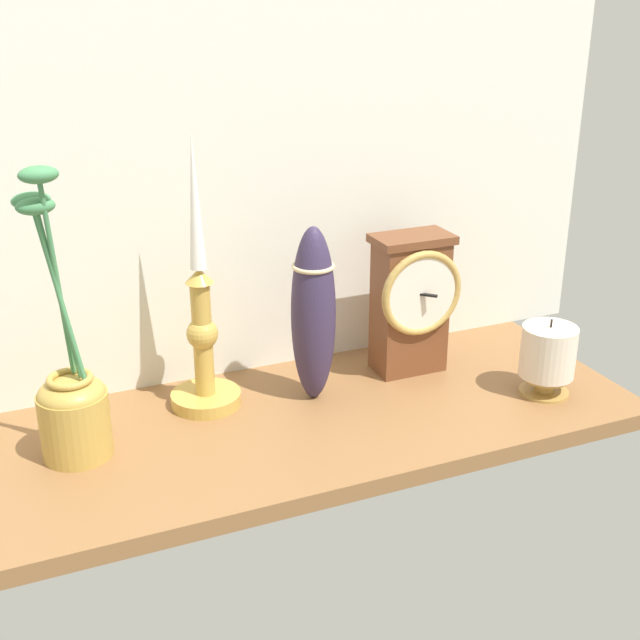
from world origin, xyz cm
name	(u,v)px	position (x,y,z in cm)	size (l,w,h in cm)	color
ground_plane	(281,429)	(0.00, 0.00, -1.20)	(100.00, 36.00, 2.40)	brown
back_wall	(231,158)	(0.00, 18.50, 32.50)	(120.00, 2.00, 65.00)	silver
mantel_clock	(411,301)	(23.80, 7.48, 11.26)	(13.01, 9.00, 21.41)	brown
candlestick_tall_left	(202,332)	(-8.02, 8.81, 11.07)	(9.90, 9.90, 38.38)	gold
brass_vase_jar	(71,398)	(-26.75, 2.08, 8.06)	(8.77, 8.77, 37.24)	#B99441
pillar_candle_front	(548,357)	(38.18, -7.10, 5.78)	(7.89, 7.89, 11.54)	#B28B44
tall_ceramic_vase	(313,314)	(6.84, 4.88, 12.88)	(6.27, 6.27, 25.46)	#342948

